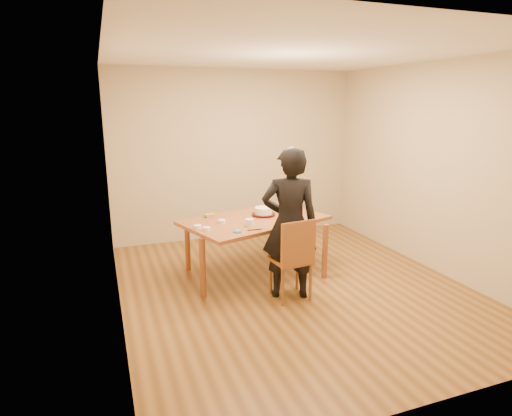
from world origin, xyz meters
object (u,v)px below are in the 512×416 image
object	(u,v)px
cake_plate	(263,215)
dining_chair	(291,260)
cake	(263,211)
dining_table	(255,220)
person	(290,224)

from	to	relation	value
cake_plate	dining_chair	bearing A→B (deg)	-90.57
cake	dining_table	bearing A→B (deg)	-146.95
dining_chair	cake	bearing A→B (deg)	82.41
dining_table	person	xyz separation A→B (m)	(0.15, -0.73, 0.13)
cake	dining_chair	bearing A→B (deg)	-90.57
dining_table	cake	distance (m)	0.21
dining_chair	cake	world-z (taller)	cake
dining_chair	cake_plate	size ratio (longest dim) A/B	1.30
dining_table	person	distance (m)	0.76
cake_plate	cake	size ratio (longest dim) A/B	1.34
dining_table	person	size ratio (longest dim) A/B	1.01
cake_plate	cake	world-z (taller)	cake
cake_plate	cake	bearing A→B (deg)	0.00
dining_chair	dining_table	bearing A→B (deg)	93.94
person	cake_plate	bearing A→B (deg)	-71.18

